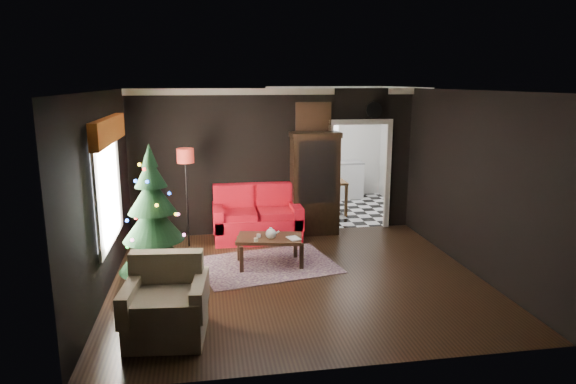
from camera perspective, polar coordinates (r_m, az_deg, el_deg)
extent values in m
plane|color=black|center=(7.83, 1.09, -9.66)|extent=(5.50, 5.50, 0.00)
plane|color=white|center=(7.26, 1.18, 11.29)|extent=(5.50, 5.50, 0.00)
plane|color=black|center=(9.84, -1.52, 3.40)|extent=(5.50, 0.00, 5.50)
plane|color=black|center=(5.06, 6.32, -5.41)|extent=(5.50, 0.00, 5.50)
plane|color=black|center=(7.43, -20.20, -0.33)|extent=(0.00, 5.50, 5.50)
plane|color=black|center=(8.36, 20.01, 1.03)|extent=(0.00, 5.50, 5.50)
cube|color=white|center=(7.61, -19.66, 0.37)|extent=(0.05, 1.60, 1.40)
cube|color=#904515|center=(7.48, -19.51, 6.55)|extent=(0.12, 2.10, 0.35)
plane|color=silver|center=(11.91, 5.65, -1.95)|extent=(3.00, 3.00, 0.00)
cube|color=white|center=(13.00, 4.15, 6.90)|extent=(0.70, 0.06, 0.70)
cube|color=#5A3749|center=(8.36, -2.27, -8.17)|extent=(2.38, 1.93, 0.01)
cylinder|color=silver|center=(8.19, -3.32, -4.91)|extent=(0.08, 0.08, 0.06)
cylinder|color=beige|center=(7.99, -3.62, -5.36)|extent=(0.08, 0.08, 0.06)
imported|color=gray|center=(8.03, 0.08, -4.56)|extent=(0.17, 0.07, 0.24)
cylinder|color=silver|center=(10.14, 9.60, 9.07)|extent=(0.32, 0.32, 0.06)
cube|color=tan|center=(9.83, 2.86, 8.36)|extent=(0.62, 0.05, 0.52)
cube|color=white|center=(12.94, 4.32, 1.27)|extent=(1.80, 0.60, 0.90)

